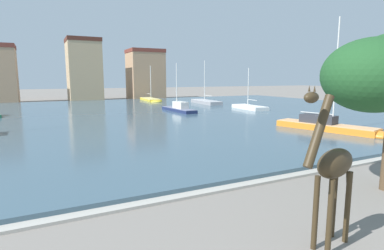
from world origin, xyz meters
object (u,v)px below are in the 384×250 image
(sailboat_white, at_px, (247,108))
(sailboat_orange, at_px, (333,128))
(giraffe_statue, at_px, (333,167))
(sailboat_yellow, at_px, (151,100))
(sailboat_navy, at_px, (177,109))
(sailboat_grey, at_px, (204,102))
(mooring_bollard, at_px, (321,168))

(sailboat_white, bearing_deg, sailboat_orange, -105.44)
(giraffe_statue, bearing_deg, sailboat_yellow, 76.23)
(sailboat_navy, bearing_deg, sailboat_white, -9.31)
(sailboat_grey, xyz_separation_m, sailboat_navy, (-9.51, -9.70, 0.07))
(sailboat_yellow, bearing_deg, giraffe_statue, -103.77)
(giraffe_statue, xyz_separation_m, sailboat_orange, (15.02, 12.07, -1.77))
(sailboat_grey, distance_m, mooring_bollard, 40.09)
(sailboat_grey, xyz_separation_m, mooring_bollard, (-13.86, -37.62, -0.22))
(giraffe_statue, relative_size, mooring_bollard, 9.17)
(sailboat_yellow, relative_size, sailboat_orange, 0.98)
(mooring_bollard, bearing_deg, sailboat_grey, 69.77)
(giraffe_statue, height_order, mooring_bollard, giraffe_statue)
(sailboat_navy, bearing_deg, giraffe_statue, -106.57)
(sailboat_orange, bearing_deg, sailboat_navy, 104.12)
(mooring_bollard, bearing_deg, sailboat_yellow, 81.11)
(sailboat_white, relative_size, sailboat_navy, 0.85)
(sailboat_grey, bearing_deg, mooring_bollard, -110.23)
(giraffe_statue, height_order, sailboat_yellow, sailboat_yellow)
(giraffe_statue, height_order, sailboat_navy, sailboat_navy)
(giraffe_statue, relative_size, sailboat_yellow, 0.48)
(sailboat_orange, bearing_deg, sailboat_yellow, 93.05)
(sailboat_grey, distance_m, sailboat_navy, 13.59)
(sailboat_grey, bearing_deg, sailboat_yellow, 122.99)
(giraffe_statue, bearing_deg, mooring_bollard, 42.40)
(giraffe_statue, distance_m, sailboat_navy, 34.34)
(sailboat_grey, relative_size, sailboat_yellow, 0.99)
(sailboat_grey, height_order, mooring_bollard, sailboat_grey)
(giraffe_statue, distance_m, sailboat_yellow, 54.07)
(giraffe_statue, distance_m, sailboat_orange, 19.34)
(sailboat_orange, bearing_deg, mooring_bollard, -143.45)
(giraffe_statue, relative_size, sailboat_grey, 0.48)
(giraffe_statue, relative_size, sailboat_white, 0.62)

